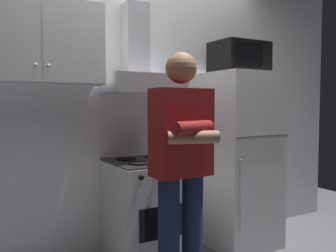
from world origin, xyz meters
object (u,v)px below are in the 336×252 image
at_px(upper_cabinet, 37,42).
at_px(microwave, 239,58).
at_px(refrigerator, 239,159).
at_px(cooking_pot, 169,154).
at_px(stove_oven, 148,213).
at_px(person_standing, 181,168).
at_px(range_hood, 140,69).

relative_size(upper_cabinet, microwave, 1.88).
xyz_separation_m(refrigerator, cooking_pot, (-0.82, -0.12, 0.12)).
height_order(stove_oven, person_standing, person_standing).
bearing_deg(range_hood, microwave, -6.46).
bearing_deg(upper_cabinet, range_hood, 0.09).
distance_m(stove_oven, range_hood, 1.17).
bearing_deg(refrigerator, microwave, 90.90).
height_order(stove_oven, cooking_pot, cooking_pot).
relative_size(range_hood, microwave, 1.56).
bearing_deg(stove_oven, range_hood, 90.00).
relative_size(microwave, person_standing, 0.29).
bearing_deg(stove_oven, refrigerator, 0.04).
height_order(range_hood, refrigerator, range_hood).
distance_m(stove_oven, refrigerator, 1.02).
bearing_deg(range_hood, cooking_pot, -62.12).
bearing_deg(stove_oven, person_standing, -94.72).
xyz_separation_m(range_hood, microwave, (0.95, -0.11, 0.14)).
height_order(refrigerator, microwave, microwave).
relative_size(refrigerator, microwave, 3.33).
height_order(refrigerator, person_standing, person_standing).
distance_m(microwave, person_standing, 1.45).
relative_size(range_hood, person_standing, 0.46).
distance_m(stove_oven, microwave, 1.62).
xyz_separation_m(stove_oven, person_standing, (-0.05, -0.61, 0.47)).
bearing_deg(range_hood, refrigerator, -7.55).
height_order(stove_oven, refrigerator, refrigerator).
bearing_deg(cooking_pot, upper_cabinet, 165.27).
height_order(range_hood, microwave, range_hood).
distance_m(range_hood, microwave, 0.97).
distance_m(upper_cabinet, cooking_pot, 1.27).
relative_size(stove_oven, person_standing, 0.53).
height_order(stove_oven, microwave, microwave).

